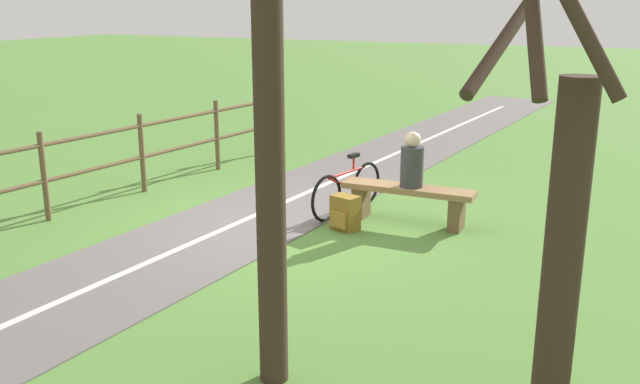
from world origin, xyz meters
TOP-DOWN VIEW (x-y plane):
  - ground_plane at (0.00, 0.00)m, footprint 80.00×80.00m
  - bench at (-1.47, -0.76)m, footprint 1.79×0.41m
  - person_seated at (-1.51, -0.76)m, footprint 0.31×0.31m
  - bicycle at (-0.56, -0.81)m, footprint 0.38×1.58m
  - backpack at (-0.83, -0.14)m, footprint 0.40×0.34m
  - tree_far_left at (-1.85, 3.49)m, footprint 1.42×1.51m
  - tree_near_bench at (-3.84, 3.37)m, footprint 0.90×1.11m

SIDE VIEW (x-z plane):
  - ground_plane at x=0.00m, z-range 0.00..0.00m
  - backpack at x=-0.83m, z-range 0.00..0.45m
  - bicycle at x=-0.56m, z-range -0.07..0.76m
  - bench at x=-1.47m, z-range 0.10..0.61m
  - person_seated at x=-1.51m, z-range 0.47..1.21m
  - tree_near_bench at x=-3.84m, z-range -0.33..3.25m
  - tree_far_left at x=-1.85m, z-range -0.17..5.09m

